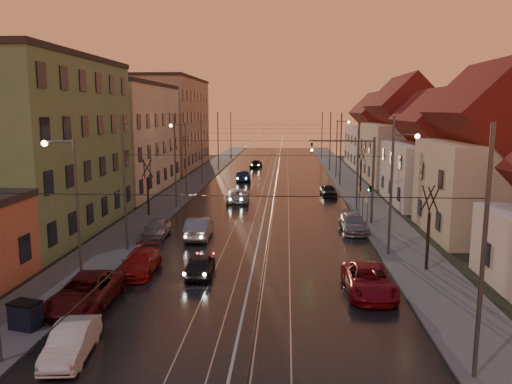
% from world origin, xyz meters
% --- Properties ---
extents(ground, '(160.00, 160.00, 0.00)m').
position_xyz_m(ground, '(0.00, 0.00, 0.00)').
color(ground, black).
rests_on(ground, ground).
extents(road, '(16.00, 120.00, 0.04)m').
position_xyz_m(road, '(0.00, 40.00, 0.02)').
color(road, black).
rests_on(road, ground).
extents(sidewalk_left, '(4.00, 120.00, 0.15)m').
position_xyz_m(sidewalk_left, '(-10.00, 40.00, 0.07)').
color(sidewalk_left, '#4C4C4C').
rests_on(sidewalk_left, ground).
extents(sidewalk_right, '(4.00, 120.00, 0.15)m').
position_xyz_m(sidewalk_right, '(10.00, 40.00, 0.07)').
color(sidewalk_right, '#4C4C4C').
rests_on(sidewalk_right, ground).
extents(tram_rail_0, '(0.06, 120.00, 0.03)m').
position_xyz_m(tram_rail_0, '(-2.20, 40.00, 0.06)').
color(tram_rail_0, gray).
rests_on(tram_rail_0, road).
extents(tram_rail_1, '(0.06, 120.00, 0.03)m').
position_xyz_m(tram_rail_1, '(-0.77, 40.00, 0.06)').
color(tram_rail_1, gray).
rests_on(tram_rail_1, road).
extents(tram_rail_2, '(0.06, 120.00, 0.03)m').
position_xyz_m(tram_rail_2, '(0.77, 40.00, 0.06)').
color(tram_rail_2, gray).
rests_on(tram_rail_2, road).
extents(tram_rail_3, '(0.06, 120.00, 0.03)m').
position_xyz_m(tram_rail_3, '(2.20, 40.00, 0.06)').
color(tram_rail_3, gray).
rests_on(tram_rail_3, road).
extents(apartment_left_1, '(10.00, 18.00, 13.00)m').
position_xyz_m(apartment_left_1, '(-17.50, 14.00, 6.50)').
color(apartment_left_1, '#578152').
rests_on(apartment_left_1, ground).
extents(apartment_left_2, '(10.00, 20.00, 12.00)m').
position_xyz_m(apartment_left_2, '(-17.50, 34.00, 6.00)').
color(apartment_left_2, '#B7AF8D').
rests_on(apartment_left_2, ground).
extents(apartment_left_3, '(10.00, 24.00, 14.00)m').
position_xyz_m(apartment_left_3, '(-17.50, 58.00, 7.00)').
color(apartment_left_3, '#977961').
rests_on(apartment_left_3, ground).
extents(house_right_1, '(8.67, 10.20, 10.80)m').
position_xyz_m(house_right_1, '(17.00, 15.00, 5.45)').
color(house_right_1, '#C2B795').
rests_on(house_right_1, ground).
extents(house_right_2, '(9.18, 12.24, 9.20)m').
position_xyz_m(house_right_2, '(17.00, 28.00, 4.64)').
color(house_right_2, silver).
rests_on(house_right_2, ground).
extents(house_right_3, '(9.18, 14.28, 11.50)m').
position_xyz_m(house_right_3, '(17.00, 43.00, 5.80)').
color(house_right_3, '#C2B795').
rests_on(house_right_3, ground).
extents(house_right_4, '(9.18, 16.32, 10.00)m').
position_xyz_m(house_right_4, '(17.00, 61.00, 5.05)').
color(house_right_4, silver).
rests_on(house_right_4, ground).
extents(catenary_pole_r_0, '(0.16, 0.16, 9.00)m').
position_xyz_m(catenary_pole_r_0, '(8.60, -6.00, 4.50)').
color(catenary_pole_r_0, '#595B60').
rests_on(catenary_pole_r_0, ground).
extents(catenary_pole_l_1, '(0.16, 0.16, 9.00)m').
position_xyz_m(catenary_pole_l_1, '(-8.60, 9.00, 4.50)').
color(catenary_pole_l_1, '#595B60').
rests_on(catenary_pole_l_1, ground).
extents(catenary_pole_r_1, '(0.16, 0.16, 9.00)m').
position_xyz_m(catenary_pole_r_1, '(8.60, 9.00, 4.50)').
color(catenary_pole_r_1, '#595B60').
rests_on(catenary_pole_r_1, ground).
extents(catenary_pole_l_2, '(0.16, 0.16, 9.00)m').
position_xyz_m(catenary_pole_l_2, '(-8.60, 24.00, 4.50)').
color(catenary_pole_l_2, '#595B60').
rests_on(catenary_pole_l_2, ground).
extents(catenary_pole_r_2, '(0.16, 0.16, 9.00)m').
position_xyz_m(catenary_pole_r_2, '(8.60, 24.00, 4.50)').
color(catenary_pole_r_2, '#595B60').
rests_on(catenary_pole_r_2, ground).
extents(catenary_pole_l_3, '(0.16, 0.16, 9.00)m').
position_xyz_m(catenary_pole_l_3, '(-8.60, 39.00, 4.50)').
color(catenary_pole_l_3, '#595B60').
rests_on(catenary_pole_l_3, ground).
extents(catenary_pole_r_3, '(0.16, 0.16, 9.00)m').
position_xyz_m(catenary_pole_r_3, '(8.60, 39.00, 4.50)').
color(catenary_pole_r_3, '#595B60').
rests_on(catenary_pole_r_3, ground).
extents(catenary_pole_l_4, '(0.16, 0.16, 9.00)m').
position_xyz_m(catenary_pole_l_4, '(-8.60, 54.00, 4.50)').
color(catenary_pole_l_4, '#595B60').
rests_on(catenary_pole_l_4, ground).
extents(catenary_pole_r_4, '(0.16, 0.16, 9.00)m').
position_xyz_m(catenary_pole_r_4, '(8.60, 54.00, 4.50)').
color(catenary_pole_r_4, '#595B60').
rests_on(catenary_pole_r_4, ground).
extents(catenary_pole_l_5, '(0.16, 0.16, 9.00)m').
position_xyz_m(catenary_pole_l_5, '(-8.60, 72.00, 4.50)').
color(catenary_pole_l_5, '#595B60').
rests_on(catenary_pole_l_5, ground).
extents(catenary_pole_r_5, '(0.16, 0.16, 9.00)m').
position_xyz_m(catenary_pole_r_5, '(8.60, 72.00, 4.50)').
color(catenary_pole_r_5, '#595B60').
rests_on(catenary_pole_r_5, ground).
extents(street_lamp_0, '(1.75, 0.32, 8.00)m').
position_xyz_m(street_lamp_0, '(-9.10, 2.00, 4.89)').
color(street_lamp_0, '#595B60').
rests_on(street_lamp_0, ground).
extents(street_lamp_1, '(1.75, 0.32, 8.00)m').
position_xyz_m(street_lamp_1, '(9.10, 10.00, 4.89)').
color(street_lamp_1, '#595B60').
rests_on(street_lamp_1, ground).
extents(street_lamp_2, '(1.75, 0.32, 8.00)m').
position_xyz_m(street_lamp_2, '(-9.10, 30.00, 4.89)').
color(street_lamp_2, '#595B60').
rests_on(street_lamp_2, ground).
extents(street_lamp_3, '(1.75, 0.32, 8.00)m').
position_xyz_m(street_lamp_3, '(9.10, 46.00, 4.89)').
color(street_lamp_3, '#595B60').
rests_on(street_lamp_3, ground).
extents(traffic_light_mast, '(5.30, 0.32, 7.20)m').
position_xyz_m(traffic_light_mast, '(7.99, 18.00, 4.60)').
color(traffic_light_mast, '#595B60').
rests_on(traffic_light_mast, ground).
extents(bare_tree_0, '(1.09, 1.09, 5.11)m').
position_xyz_m(bare_tree_0, '(-10.20, 20.00, 2.49)').
color(bare_tree_0, black).
rests_on(bare_tree_0, ground).
extents(bare_tree_1, '(1.09, 1.09, 5.11)m').
position_xyz_m(bare_tree_1, '(10.20, 6.00, 2.49)').
color(bare_tree_1, black).
rests_on(bare_tree_1, ground).
extents(bare_tree_2, '(1.09, 1.09, 5.11)m').
position_xyz_m(bare_tree_2, '(10.40, 34.00, 2.49)').
color(bare_tree_2, black).
rests_on(bare_tree_2, ground).
extents(driving_car_0, '(1.74, 3.87, 1.29)m').
position_xyz_m(driving_car_0, '(-2.92, 4.58, 0.65)').
color(driving_car_0, black).
rests_on(driving_car_0, ground).
extents(driving_car_1, '(1.82, 4.83, 1.57)m').
position_xyz_m(driving_car_1, '(-4.43, 12.85, 0.79)').
color(driving_car_1, gray).
rests_on(driving_car_1, ground).
extents(driving_car_2, '(2.48, 4.95, 1.35)m').
position_xyz_m(driving_car_2, '(-2.97, 27.56, 0.67)').
color(driving_car_2, '#B2B2B2').
rests_on(driving_car_2, ground).
extents(driving_car_3, '(2.45, 5.02, 1.41)m').
position_xyz_m(driving_car_3, '(-3.73, 42.71, 0.70)').
color(driving_car_3, navy).
rests_on(driving_car_3, ground).
extents(driving_car_4, '(2.06, 4.17, 1.37)m').
position_xyz_m(driving_car_4, '(-2.98, 57.88, 0.68)').
color(driving_car_4, black).
rests_on(driving_car_4, ground).
extents(parked_left_0, '(1.77, 4.00, 1.28)m').
position_xyz_m(parked_left_0, '(-6.20, -5.23, 0.64)').
color(parked_left_0, '#BEBEBE').
rests_on(parked_left_0, ground).
extents(parked_left_1, '(2.54, 5.41, 1.50)m').
position_xyz_m(parked_left_1, '(-7.60, -0.40, 0.75)').
color(parked_left_1, '#4C0D0D').
rests_on(parked_left_1, ground).
extents(parked_left_2, '(1.91, 4.53, 1.30)m').
position_xyz_m(parked_left_2, '(-6.47, 4.73, 0.65)').
color(parked_left_2, maroon).
rests_on(parked_left_2, ground).
extents(parked_left_3, '(1.73, 4.06, 1.37)m').
position_xyz_m(parked_left_3, '(-7.60, 12.88, 0.68)').
color(parked_left_3, '#9A9A9F').
rests_on(parked_left_3, ground).
extents(parked_right_0, '(2.42, 5.15, 1.42)m').
position_xyz_m(parked_right_0, '(6.25, 2.21, 0.71)').
color(parked_right_0, maroon).
rests_on(parked_right_0, ground).
extents(parked_right_1, '(2.08, 4.68, 1.34)m').
position_xyz_m(parked_right_1, '(7.21, 15.45, 0.67)').
color(parked_right_1, gray).
rests_on(parked_right_1, ground).
extents(parked_right_2, '(1.84, 3.93, 1.30)m').
position_xyz_m(parked_right_2, '(6.58, 31.40, 0.65)').
color(parked_right_2, black).
rests_on(parked_right_2, ground).
extents(dumpster, '(1.36, 1.08, 1.10)m').
position_xyz_m(dumpster, '(-9.11, -3.15, 0.70)').
color(dumpster, black).
rests_on(dumpster, sidewalk_left).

